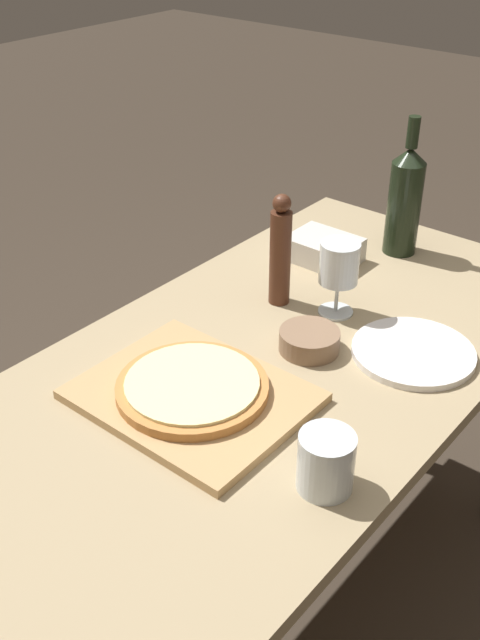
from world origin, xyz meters
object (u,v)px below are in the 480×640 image
(small_bowl, at_px, (309,341))
(wine_glass, at_px, (341,266))
(pizza, at_px, (192,387))
(wine_bottle, at_px, (405,199))
(pepper_mill, at_px, (280,252))

(small_bowl, bearing_deg, wine_glass, 101.99)
(pizza, relative_size, small_bowl, 2.28)
(pizza, height_order, small_bowl, same)
(wine_bottle, xyz_separation_m, pepper_mill, (-0.08, -0.38, -0.02))
(wine_bottle, distance_m, wine_glass, 0.34)
(wine_bottle, bearing_deg, pizza, -89.35)
(wine_bottle, bearing_deg, pepper_mill, -102.03)
(wine_glass, bearing_deg, pizza, -95.02)
(pepper_mill, xyz_separation_m, small_bowl, (0.16, -0.11, -0.10))
(wine_bottle, xyz_separation_m, small_bowl, (0.08, -0.49, -0.11))
(wine_bottle, relative_size, wine_glass, 2.05)
(pizza, relative_size, wine_glass, 1.67)
(small_bowl, bearing_deg, pizza, -104.59)
(pizza, height_order, wine_glass, wine_glass)
(pepper_mill, distance_m, small_bowl, 0.22)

